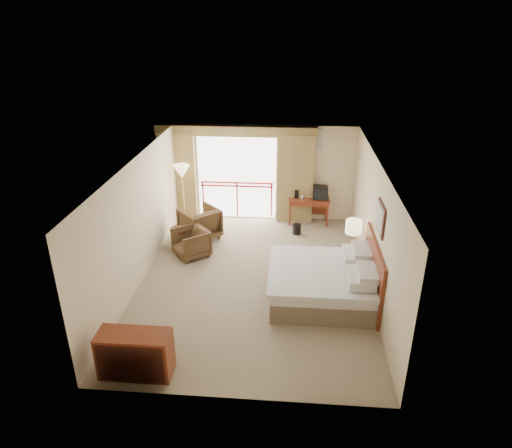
# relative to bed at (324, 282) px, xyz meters

# --- Properties ---
(floor) EXTENTS (7.00, 7.00, 0.00)m
(floor) POSITION_rel_bed_xyz_m (-1.50, 0.60, -0.38)
(floor) COLOR #827359
(floor) RESTS_ON ground
(ceiling) EXTENTS (7.00, 7.00, 0.00)m
(ceiling) POSITION_rel_bed_xyz_m (-1.50, 0.60, 2.32)
(ceiling) COLOR white
(ceiling) RESTS_ON wall_back
(wall_back) EXTENTS (5.00, 0.00, 5.00)m
(wall_back) POSITION_rel_bed_xyz_m (-1.50, 4.10, 0.97)
(wall_back) COLOR beige
(wall_back) RESTS_ON ground
(wall_front) EXTENTS (5.00, 0.00, 5.00)m
(wall_front) POSITION_rel_bed_xyz_m (-1.50, -2.90, 0.97)
(wall_front) COLOR beige
(wall_front) RESTS_ON ground
(wall_left) EXTENTS (0.00, 7.00, 7.00)m
(wall_left) POSITION_rel_bed_xyz_m (-4.00, 0.60, 0.97)
(wall_left) COLOR beige
(wall_left) RESTS_ON ground
(wall_right) EXTENTS (0.00, 7.00, 7.00)m
(wall_right) POSITION_rel_bed_xyz_m (1.00, 0.60, 0.97)
(wall_right) COLOR beige
(wall_right) RESTS_ON ground
(balcony_door) EXTENTS (2.40, 0.00, 2.40)m
(balcony_door) POSITION_rel_bed_xyz_m (-2.30, 4.08, 0.82)
(balcony_door) COLOR white
(balcony_door) RESTS_ON wall_back
(balcony_railing) EXTENTS (2.09, 0.03, 1.02)m
(balcony_railing) POSITION_rel_bed_xyz_m (-2.30, 4.06, 0.44)
(balcony_railing) COLOR red
(balcony_railing) RESTS_ON wall_back
(curtain_left) EXTENTS (1.00, 0.26, 2.50)m
(curtain_left) POSITION_rel_bed_xyz_m (-3.95, 3.95, 0.87)
(curtain_left) COLOR olive
(curtain_left) RESTS_ON wall_back
(curtain_right) EXTENTS (1.00, 0.26, 2.50)m
(curtain_right) POSITION_rel_bed_xyz_m (-0.65, 3.95, 0.87)
(curtain_right) COLOR olive
(curtain_right) RESTS_ON wall_back
(valance) EXTENTS (4.40, 0.22, 0.28)m
(valance) POSITION_rel_bed_xyz_m (-2.30, 3.98, 2.17)
(valance) COLOR olive
(valance) RESTS_ON wall_back
(hvac_vent) EXTENTS (0.50, 0.04, 0.50)m
(hvac_vent) POSITION_rel_bed_xyz_m (-0.20, 4.07, 1.97)
(hvac_vent) COLOR silver
(hvac_vent) RESTS_ON wall_back
(bed) EXTENTS (2.13, 2.06, 0.97)m
(bed) POSITION_rel_bed_xyz_m (0.00, 0.00, 0.00)
(bed) COLOR brown
(bed) RESTS_ON floor
(headboard) EXTENTS (0.06, 2.10, 1.30)m
(headboard) POSITION_rel_bed_xyz_m (0.96, 0.00, 0.27)
(headboard) COLOR #602112
(headboard) RESTS_ON wall_right
(framed_art) EXTENTS (0.04, 0.72, 0.60)m
(framed_art) POSITION_rel_bed_xyz_m (0.97, 0.00, 1.47)
(framed_art) COLOR black
(framed_art) RESTS_ON wall_right
(nightstand) EXTENTS (0.41, 0.47, 0.53)m
(nightstand) POSITION_rel_bed_xyz_m (0.69, 1.28, -0.11)
(nightstand) COLOR #602112
(nightstand) RESTS_ON floor
(table_lamp) EXTENTS (0.37, 0.37, 0.65)m
(table_lamp) POSITION_rel_bed_xyz_m (0.69, 1.33, 0.66)
(table_lamp) COLOR tan
(table_lamp) RESTS_ON nightstand
(phone) EXTENTS (0.20, 0.17, 0.08)m
(phone) POSITION_rel_bed_xyz_m (0.64, 1.13, 0.19)
(phone) COLOR black
(phone) RESTS_ON nightstand
(desk) EXTENTS (1.13, 0.54, 0.74)m
(desk) POSITION_rel_bed_xyz_m (-0.24, 3.87, 0.20)
(desk) COLOR #602112
(desk) RESTS_ON floor
(tv) EXTENTS (0.40, 0.32, 0.37)m
(tv) POSITION_rel_bed_xyz_m (0.06, 3.81, 0.54)
(tv) COLOR black
(tv) RESTS_ON desk
(coffee_maker) EXTENTS (0.12, 0.12, 0.24)m
(coffee_maker) POSITION_rel_bed_xyz_m (-0.59, 3.82, 0.48)
(coffee_maker) COLOR black
(coffee_maker) RESTS_ON desk
(cup) EXTENTS (0.09, 0.09, 0.10)m
(cup) POSITION_rel_bed_xyz_m (-0.44, 3.77, 0.41)
(cup) COLOR white
(cup) RESTS_ON desk
(wastebasket) EXTENTS (0.27, 0.27, 0.28)m
(wastebasket) POSITION_rel_bed_xyz_m (-0.56, 3.04, -0.24)
(wastebasket) COLOR black
(wastebasket) RESTS_ON floor
(armchair_far) EXTENTS (1.27, 1.27, 0.83)m
(armchair_far) POSITION_rel_bed_xyz_m (-3.12, 2.61, -0.38)
(armchair_far) COLOR #412D1B
(armchair_far) RESTS_ON floor
(armchair_near) EXTENTS (1.07, 1.06, 0.70)m
(armchair_near) POSITION_rel_bed_xyz_m (-3.12, 1.59, -0.38)
(armchair_near) COLOR #412D1B
(armchair_near) RESTS_ON floor
(side_table) EXTENTS (0.49, 0.49, 0.53)m
(side_table) POSITION_rel_bed_xyz_m (-3.49, 1.96, -0.01)
(side_table) COLOR black
(side_table) RESTS_ON floor
(book) EXTENTS (0.24, 0.26, 0.02)m
(book) POSITION_rel_bed_xyz_m (-3.49, 1.96, 0.16)
(book) COLOR white
(book) RESTS_ON side_table
(floor_lamp) EXTENTS (0.44, 0.44, 1.73)m
(floor_lamp) POSITION_rel_bed_xyz_m (-3.71, 3.43, 1.11)
(floor_lamp) COLOR tan
(floor_lamp) RESTS_ON floor
(dresser) EXTENTS (1.18, 0.50, 0.78)m
(dresser) POSITION_rel_bed_xyz_m (-3.17, -2.49, 0.02)
(dresser) COLOR #602112
(dresser) RESTS_ON floor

